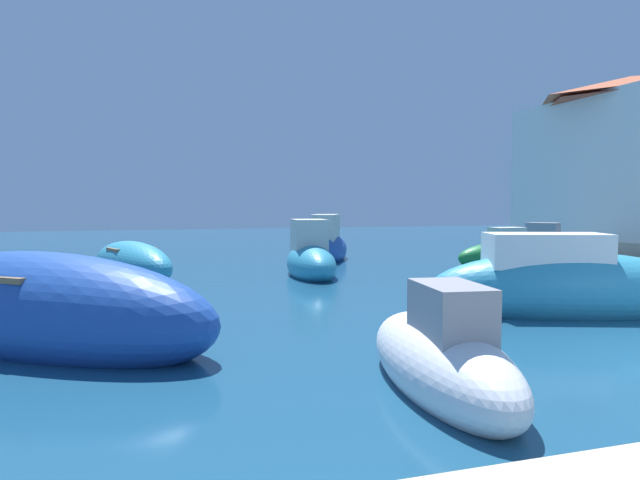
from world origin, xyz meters
TOP-DOWN VIEW (x-y plane):
  - moored_boat_0 at (-0.28, 3.78)m, footprint 5.38×3.21m
  - moored_boat_1 at (-8.06, 11.61)m, footprint 2.91×4.64m
  - moored_boat_2 at (-9.16, 4.07)m, footprint 5.88×5.32m
  - moored_boat_3 at (7.07, 13.28)m, footprint 2.80×3.42m
  - moored_boat_4 at (-3.28, 10.35)m, footprint 1.58×3.44m
  - moored_boat_6 at (3.42, 11.08)m, footprint 3.11×1.14m
  - moored_boat_7 at (-1.54, 14.37)m, footprint 2.87×3.84m
  - moored_boat_8 at (-4.59, 0.63)m, footprint 1.48×3.42m
  - waterfront_building_annex at (13.00, 15.20)m, footprint 5.63×10.18m
  - waterfront_building_far at (13.00, 15.53)m, footprint 6.10×9.48m

SIDE VIEW (x-z plane):
  - moored_boat_8 at x=-4.59m, z-range -0.38..1.03m
  - moored_boat_6 at x=3.42m, z-range -0.38..1.08m
  - moored_boat_1 at x=-8.06m, z-range -0.28..0.98m
  - moored_boat_3 at x=7.07m, z-range -0.40..1.11m
  - moored_boat_4 at x=-3.28m, z-range -0.47..1.36m
  - moored_boat_7 at x=-1.54m, z-range -0.49..1.42m
  - moored_boat_0 at x=-0.28m, z-range -0.43..1.38m
  - moored_boat_2 at x=-9.16m, z-range -0.38..1.34m
  - waterfront_building_annex at x=13.00m, z-range 0.55..7.48m
  - waterfront_building_far at x=13.00m, z-range 0.55..7.71m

